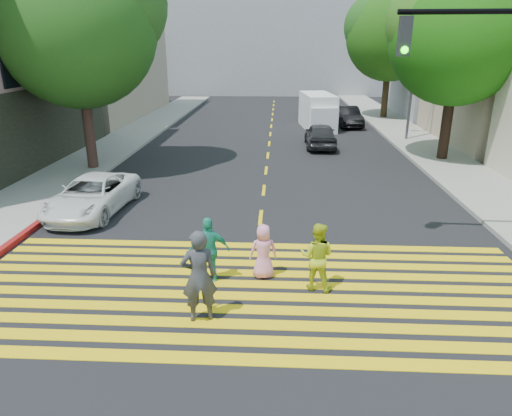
# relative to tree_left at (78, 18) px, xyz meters

# --- Properties ---
(ground) EXTENTS (120.00, 120.00, 0.00)m
(ground) POSITION_rel_tree_left_xyz_m (7.74, -11.75, -6.37)
(ground) COLOR black
(sidewalk_left) EXTENTS (3.00, 40.00, 0.15)m
(sidewalk_left) POSITION_rel_tree_left_xyz_m (-0.76, 10.25, -6.29)
(sidewalk_left) COLOR gray
(sidewalk_left) RESTS_ON ground
(sidewalk_right) EXTENTS (3.00, 60.00, 0.15)m
(sidewalk_right) POSITION_rel_tree_left_xyz_m (16.24, 3.25, -6.29)
(sidewalk_right) COLOR gray
(sidewalk_right) RESTS_ON ground
(curb_red) EXTENTS (0.20, 8.00, 0.16)m
(curb_red) POSITION_rel_tree_left_xyz_m (0.84, -5.75, -6.29)
(curb_red) COLOR maroon
(curb_red) RESTS_ON ground
(crosswalk) EXTENTS (13.40, 5.30, 0.01)m
(crosswalk) POSITION_rel_tree_left_xyz_m (7.74, -10.48, -6.36)
(crosswalk) COLOR yellow
(crosswalk) RESTS_ON ground
(lane_line) EXTENTS (0.12, 34.40, 0.01)m
(lane_line) POSITION_rel_tree_left_xyz_m (7.74, 10.75, -6.36)
(lane_line) COLOR yellow
(lane_line) RESTS_ON ground
(building_left_tan) EXTENTS (12.00, 16.00, 10.00)m
(building_left_tan) POSITION_rel_tree_left_xyz_m (-8.26, 16.25, -1.37)
(building_left_tan) COLOR tan
(building_left_tan) RESTS_ON ground
(building_right_grey) EXTENTS (10.00, 10.00, 10.00)m
(building_right_grey) POSITION_rel_tree_left_xyz_m (22.74, 18.25, -1.37)
(building_right_grey) COLOR gray
(building_right_grey) RESTS_ON ground
(backdrop_block) EXTENTS (30.00, 8.00, 12.00)m
(backdrop_block) POSITION_rel_tree_left_xyz_m (7.74, 36.25, -0.37)
(backdrop_block) COLOR gray
(backdrop_block) RESTS_ON ground
(tree_left) EXTENTS (8.13, 7.93, 9.45)m
(tree_left) POSITION_rel_tree_left_xyz_m (0.00, 0.00, 0.00)
(tree_left) COLOR black
(tree_left) RESTS_ON ground
(tree_right_near) EXTENTS (8.11, 7.82, 8.92)m
(tree_right_near) POSITION_rel_tree_left_xyz_m (16.33, 2.47, -0.33)
(tree_right_near) COLOR black
(tree_right_near) RESTS_ON ground
(tree_right_far) EXTENTS (8.57, 8.27, 9.42)m
(tree_right_far) POSITION_rel_tree_left_xyz_m (16.40, 16.22, -0.01)
(tree_right_far) COLOR black
(tree_right_far) RESTS_ON ground
(pedestrian_man) EXTENTS (0.82, 0.65, 1.97)m
(pedestrian_man) POSITION_rel_tree_left_xyz_m (6.75, -11.70, -5.38)
(pedestrian_man) COLOR #38393E
(pedestrian_man) RESTS_ON ground
(pedestrian_woman) EXTENTS (0.91, 0.79, 1.61)m
(pedestrian_woman) POSITION_rel_tree_left_xyz_m (9.20, -10.29, -5.56)
(pedestrian_woman) COLOR #B6C81E
(pedestrian_woman) RESTS_ON ground
(pedestrian_child) EXTENTS (0.72, 0.53, 1.35)m
(pedestrian_child) POSITION_rel_tree_left_xyz_m (7.97, -9.80, -5.69)
(pedestrian_child) COLOR pink
(pedestrian_child) RESTS_ON ground
(pedestrian_extra) EXTENTS (0.99, 0.52, 1.61)m
(pedestrian_extra) POSITION_rel_tree_left_xyz_m (6.71, -10.07, -5.56)
(pedestrian_extra) COLOR teal
(pedestrian_extra) RESTS_ON ground
(white_sedan) EXTENTS (2.31, 4.47, 1.20)m
(white_sedan) POSITION_rel_tree_left_xyz_m (2.08, -5.52, -5.77)
(white_sedan) COLOR white
(white_sedan) RESTS_ON ground
(dark_car_near) EXTENTS (1.62, 3.99, 1.36)m
(dark_car_near) POSITION_rel_tree_left_xyz_m (10.57, 5.39, -5.69)
(dark_car_near) COLOR black
(dark_car_near) RESTS_ON ground
(silver_car) EXTENTS (2.43, 4.95, 1.38)m
(silver_car) POSITION_rel_tree_left_xyz_m (11.39, 17.48, -5.68)
(silver_car) COLOR gray
(silver_car) RESTS_ON ground
(dark_car_parked) EXTENTS (1.78, 4.19, 1.35)m
(dark_car_parked) POSITION_rel_tree_left_xyz_m (13.04, 12.56, -5.70)
(dark_car_parked) COLOR black
(dark_car_parked) RESTS_ON ground
(white_van) EXTENTS (2.34, 5.02, 2.29)m
(white_van) POSITION_rel_tree_left_xyz_m (10.89, 11.50, -5.28)
(white_van) COLOR white
(white_van) RESTS_ON ground
(street_lamp) EXTENTS (1.94, 0.26, 8.57)m
(street_lamp) POSITION_rel_tree_left_xyz_m (15.61, 7.39, -1.45)
(street_lamp) COLOR #515059
(street_lamp) RESTS_ON ground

